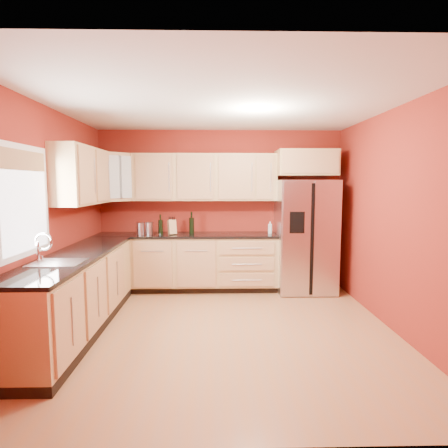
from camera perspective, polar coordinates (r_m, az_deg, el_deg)
The scene contains 23 objects.
floor at distance 4.60m, azimuth -0.17°, elevation -15.82°, with size 4.00×4.00×0.00m, color #AE7143.
ceiling at distance 4.36m, azimuth -0.18°, elevation 17.79°, with size 4.00×4.00×0.00m, color silver.
wall_back at distance 6.28m, azimuth -0.54°, elevation 2.30°, with size 4.00×0.04×2.60m, color maroon.
wall_front at distance 2.31m, azimuth 0.82°, elevation -4.35°, with size 4.00×0.04×2.60m, color maroon.
wall_left at distance 4.69m, azimuth -25.39°, elevation 0.41°, with size 0.04×4.00×2.60m, color maroon.
wall_right at distance 4.77m, azimuth 24.63°, elevation 0.53°, with size 0.04×4.00×2.60m, color maroon.
base_cabinets_back at distance 6.12m, azimuth -5.68°, elevation -5.97°, with size 2.90×0.60×0.88m, color tan.
base_cabinets_left at distance 4.74m, azimuth -21.54°, elevation -9.97°, with size 0.60×2.80×0.88m, color tan.
countertop_back at distance 6.03m, azimuth -5.73°, elevation -1.71°, with size 2.90×0.62×0.04m, color black.
countertop_left at distance 4.63m, azimuth -21.65°, elevation -4.50°, with size 0.62×2.80×0.04m, color black.
upper_cabinets_back at distance 6.10m, azimuth -2.89°, elevation 7.12°, with size 2.30×0.33×0.75m, color tan.
upper_cabinets_left at distance 5.29m, azimuth -20.80°, elevation 6.88°, with size 0.33×1.35×0.75m, color tan.
corner_upper_cabinet at distance 6.14m, azimuth -16.39°, elevation 6.87°, with size 0.62×0.33×0.75m, color tan.
over_fridge_cabinet at distance 6.14m, azimuth 12.34°, elevation 9.08°, with size 0.92×0.60×0.40m, color tan.
refrigerator at distance 6.12m, azimuth 12.26°, elevation -1.80°, with size 0.90×0.75×1.78m, color #B6B5BA.
window at distance 4.22m, azimuth -28.05°, elevation 3.11°, with size 0.03×0.90×1.00m, color white.
sink_faucet at distance 4.14m, azimuth -24.13°, elevation -3.42°, with size 0.50×0.42×0.30m, color silver, non-canonical shape.
canister_left at distance 6.04m, azimuth -11.35°, elevation -0.67°, with size 0.12×0.12×0.19m, color #B6B5BA.
canister_right at distance 6.04m, azimuth -12.61°, elevation -0.73°, with size 0.12×0.12×0.19m, color #B6B5BA.
wine_bottle_a at distance 6.05m, azimuth -4.96°, elevation 0.20°, with size 0.08×0.08×0.35m, color black, non-canonical shape.
wine_bottle_b at distance 6.00m, azimuth -9.65°, elevation -0.07°, with size 0.07×0.07×0.32m, color black, non-canonical shape.
knife_block at distance 5.99m, azimuth -7.92°, elevation -0.48°, with size 0.12×0.11×0.23m, color tan.
soap_dispenser at distance 6.10m, azimuth 7.03°, elevation -0.53°, with size 0.06×0.06×0.19m, color silver.
Camera 1 is at (-0.09, -4.27, 1.72)m, focal length 30.00 mm.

